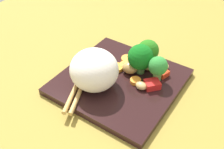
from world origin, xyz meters
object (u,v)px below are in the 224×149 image
square_plate (120,81)px  carrot_slice_4 (134,63)px  rice_mound (94,70)px  broccoli_floret_1 (140,57)px  chopstick_pair (83,78)px

square_plate → carrot_slice_4: 6.20cm
rice_mound → carrot_slice_4: (-10.64, 3.05, -3.83)cm
broccoli_floret_1 → carrot_slice_4: bearing=-128.9°
broccoli_floret_1 → carrot_slice_4: (-1.88, -2.33, -3.69)cm
square_plate → broccoli_floret_1: 6.72cm
square_plate → rice_mound: size_ratio=2.44×
rice_mound → broccoli_floret_1: 10.29cm
rice_mound → carrot_slice_4: bearing=164.0°
square_plate → carrot_slice_4: carrot_slice_4 is taller
rice_mound → square_plate: bearing=145.8°
square_plate → broccoli_floret_1: broccoli_floret_1 is taller
carrot_slice_4 → square_plate: bearing=0.2°
broccoli_floret_1 → carrot_slice_4: broccoli_floret_1 is taller
rice_mound → carrot_slice_4: 11.72cm
square_plate → chopstick_pair: bearing=-55.4°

